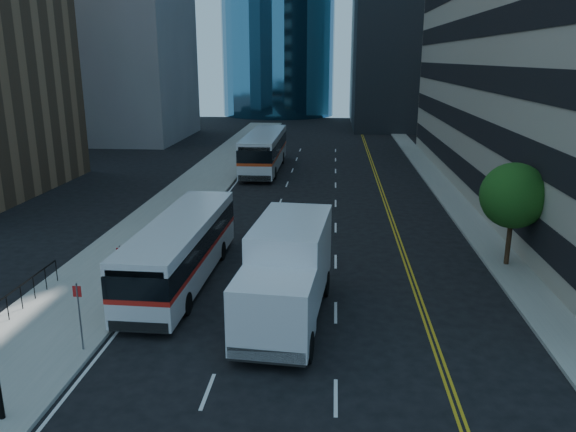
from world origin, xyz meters
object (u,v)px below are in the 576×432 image
object	(u,v)px
bus_rear	(264,150)
street_tree	(514,196)
box_truck	(287,272)
bus_front	(182,248)

from	to	relation	value
bus_rear	street_tree	bearing A→B (deg)	-57.68
box_truck	bus_rear	bearing A→B (deg)	103.53
street_tree	box_truck	size ratio (longest dim) A/B	0.62
street_tree	box_truck	world-z (taller)	street_tree
street_tree	bus_front	bearing A→B (deg)	-168.41
bus_front	street_tree	bearing A→B (deg)	13.03
street_tree	bus_front	world-z (taller)	street_tree
bus_rear	box_truck	world-z (taller)	box_truck
bus_front	box_truck	distance (m)	6.28
bus_rear	box_truck	bearing A→B (deg)	-81.33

